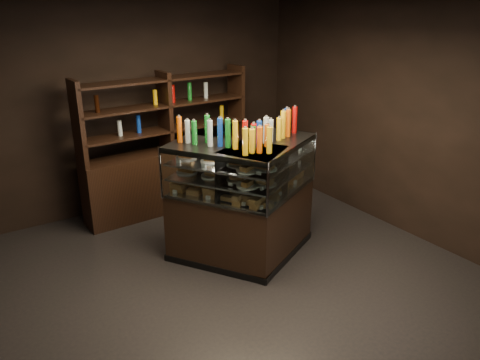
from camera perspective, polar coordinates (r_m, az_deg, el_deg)
name	(u,v)px	position (r m, az deg, el deg)	size (l,w,h in m)	color
ground	(233,274)	(5.39, -0.88, -11.38)	(5.00, 5.00, 0.00)	black
room_shell	(232,104)	(4.65, -1.01, 9.28)	(5.02, 5.02, 3.01)	black
display_case	(246,221)	(5.50, 0.78, -4.98)	(1.85, 1.44, 1.41)	black
food_display	(247,173)	(5.27, 0.83, 0.80)	(1.49, 1.09, 0.44)	#B2723F
bottles_top	(247,132)	(5.13, 0.83, 5.87)	(1.32, 0.95, 0.30)	black
potted_conifer	(276,174)	(7.08, 4.42, 0.73)	(0.36, 0.36, 0.77)	black
back_shelving	(168,169)	(6.85, -8.73, 1.31)	(2.48, 0.51, 2.00)	black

